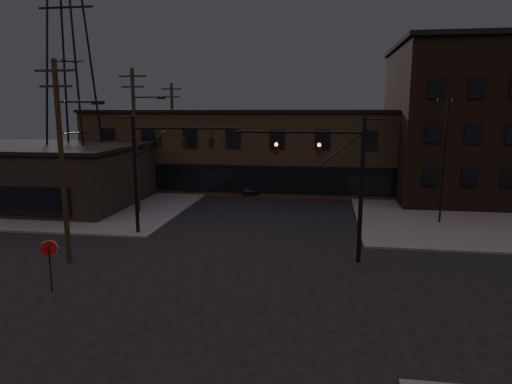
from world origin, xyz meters
TOP-DOWN VIEW (x-y plane):
  - ground at (0.00, 0.00)m, footprint 140.00×140.00m
  - sidewalk_nw at (-22.00, 22.00)m, footprint 30.00×30.00m
  - building_row at (0.00, 28.00)m, footprint 40.00×12.00m
  - building_left at (-20.00, 16.00)m, footprint 16.00×12.00m
  - traffic_signal_near at (5.36, 4.50)m, footprint 7.12×0.24m
  - traffic_signal_far at (-6.72, 8.00)m, footprint 7.12×0.24m
  - stop_sign at (-8.00, -1.99)m, footprint 0.72×0.33m
  - utility_pole_near at (-9.43, 2.00)m, footprint 3.70×0.28m
  - utility_pole_mid at (-10.44, 14.00)m, footprint 3.70×0.28m
  - utility_pole_far at (-11.50, 26.00)m, footprint 2.20×0.28m
  - transmission_tower at (-18.00, 18.00)m, footprint 7.00×7.00m
  - lot_light_a at (13.00, 14.00)m, footprint 1.50×0.28m
  - lot_light_b at (19.00, 19.00)m, footprint 1.50×0.28m
  - parked_car_lot_a at (16.78, 22.68)m, footprint 4.96×2.57m
  - parked_car_lot_b at (16.77, 21.36)m, footprint 4.79×2.67m
  - car_crossing at (-2.71, 24.27)m, footprint 2.18×5.03m

SIDE VIEW (x-z plane):
  - ground at x=0.00m, z-range 0.00..0.00m
  - sidewalk_nw at x=-22.00m, z-range 0.00..0.15m
  - car_crossing at x=-2.71m, z-range 0.00..1.61m
  - parked_car_lot_b at x=16.77m, z-range 0.15..1.46m
  - parked_car_lot_a at x=16.78m, z-range 0.15..1.76m
  - stop_sign at x=-8.00m, z-range 0.60..3.08m
  - building_left at x=-20.00m, z-range 0.00..5.00m
  - building_row at x=0.00m, z-range 0.00..8.00m
  - traffic_signal_near at x=5.36m, z-range 0.93..8.93m
  - traffic_signal_far at x=-6.72m, z-range 1.01..9.01m
  - lot_light_a at x=13.00m, z-range 0.94..10.08m
  - lot_light_b at x=19.00m, z-range 0.94..10.08m
  - utility_pole_far at x=-11.50m, z-range 0.28..11.28m
  - utility_pole_near at x=-9.43m, z-range 0.37..11.37m
  - utility_pole_mid at x=-10.44m, z-range 0.38..11.88m
  - transmission_tower at x=-18.00m, z-range 0.00..25.00m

